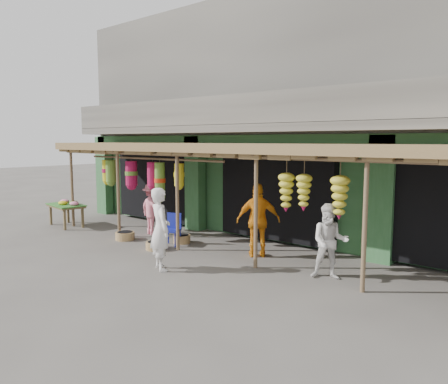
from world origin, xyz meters
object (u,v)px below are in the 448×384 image
Objects in this scene: blue_chair at (173,227)px; person_front at (160,229)px; person_shopper at (152,209)px; flower_table at (67,206)px; person_vendor at (258,220)px; person_right at (330,241)px.

person_front is at bearing -72.79° from blue_chair.
flower_table is at bearing 28.14° from person_shopper.
person_shopper reaches higher than flower_table.
person_vendor is at bearing -89.41° from person_front.
flower_table is at bearing 12.57° from person_front.
blue_chair is (4.64, 0.44, -0.21)m from flower_table.
blue_chair is at bearing 170.32° from person_shopper.
blue_chair is 4.68m from person_right.
person_shopper reaches higher than person_right.
person_right is 0.86× the size of person_vendor.
blue_chair is at bearing -27.46° from person_vendor.
person_front is 2.51m from person_vendor.
person_right is 1.00× the size of person_shopper.
person_right is at bearing 129.02° from person_vendor.
person_shopper is at bearing 25.80° from flower_table.
person_vendor is 1.15× the size of person_shopper.
person_vendor is at bearing 15.94° from flower_table.
blue_chair is at bearing 13.90° from flower_table.
blue_chair is 2.37m from person_front.
flower_table is 6.28m from person_front.
flower_table is 4.67m from blue_chair.
person_shopper is at bearing -39.35° from person_vendor.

